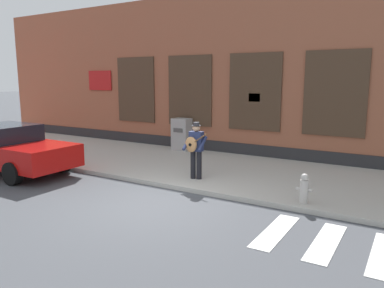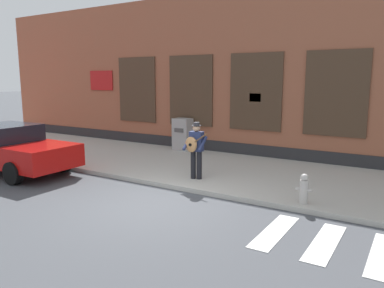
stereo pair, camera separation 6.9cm
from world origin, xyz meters
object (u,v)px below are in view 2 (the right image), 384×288
at_px(red_car, 11,148).
at_px(fire_hydrant, 304,189).
at_px(busker, 195,147).
at_px(utility_box, 183,134).

relative_size(red_car, fire_hydrant, 6.58).
relative_size(busker, utility_box, 1.28).
xyz_separation_m(red_car, utility_box, (2.95, 5.54, -0.00)).
xyz_separation_m(busker, utility_box, (-2.76, 3.56, -0.29)).
height_order(red_car, busker, busker).
bearing_deg(fire_hydrant, utility_box, 145.69).
bearing_deg(utility_box, busker, -52.22).
bearing_deg(busker, red_car, -160.90).
bearing_deg(red_car, busker, 19.10).
bearing_deg(utility_box, fire_hydrant, -34.31).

